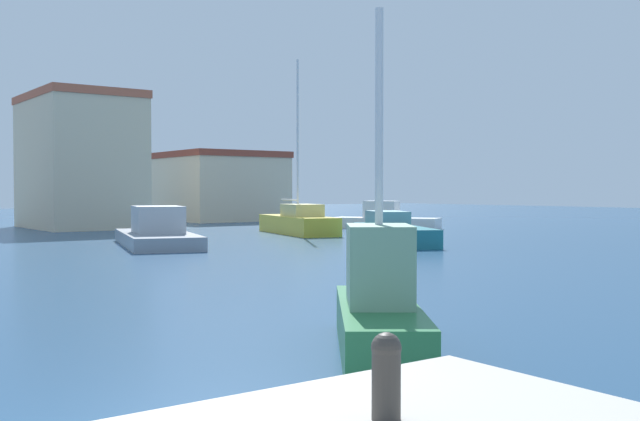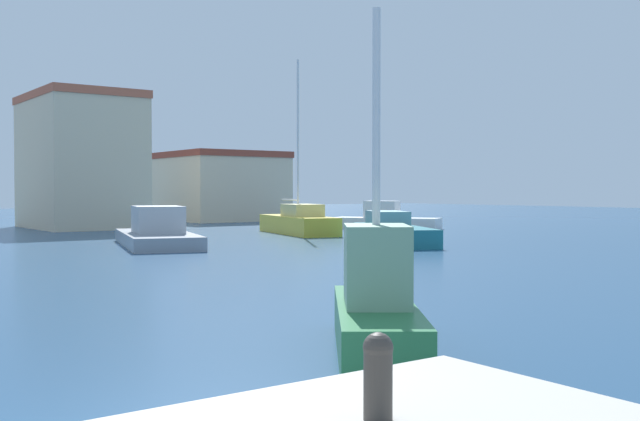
{
  "view_description": "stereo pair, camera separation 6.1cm",
  "coord_description": "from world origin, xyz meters",
  "px_view_note": "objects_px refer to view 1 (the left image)",
  "views": [
    {
      "loc": [
        -2.47,
        -5.99,
        2.43
      ],
      "look_at": [
        17.21,
        21.11,
        1.53
      ],
      "focal_mm": 41.96,
      "sensor_mm": 36.0,
      "label": 1
    },
    {
      "loc": [
        -2.43,
        -6.03,
        2.43
      ],
      "look_at": [
        17.21,
        21.11,
        1.53
      ],
      "focal_mm": 41.96,
      "sensor_mm": 36.0,
      "label": 2
    }
  ],
  "objects_px": {
    "motorboat_teal_far_left": "(392,232)",
    "sailboat_green_behind_lamppost": "(379,309)",
    "sailboat_yellow_far_right": "(298,222)",
    "mooring_bollard": "(386,372)",
    "motorboat_white_near_pier": "(385,220)",
    "motorboat_grey_distant_east": "(157,233)"
  },
  "relations": [
    {
      "from": "motorboat_teal_far_left",
      "to": "sailboat_green_behind_lamppost",
      "type": "relative_size",
      "value": 1.54
    },
    {
      "from": "sailboat_yellow_far_right",
      "to": "sailboat_green_behind_lamppost",
      "type": "relative_size",
      "value": 1.9
    },
    {
      "from": "mooring_bollard",
      "to": "sailboat_yellow_far_right",
      "type": "relative_size",
      "value": 0.06
    },
    {
      "from": "mooring_bollard",
      "to": "motorboat_white_near_pier",
      "type": "bearing_deg",
      "value": 49.06
    },
    {
      "from": "sailboat_yellow_far_right",
      "to": "motorboat_white_near_pier",
      "type": "relative_size",
      "value": 1.44
    },
    {
      "from": "mooring_bollard",
      "to": "sailboat_green_behind_lamppost",
      "type": "bearing_deg",
      "value": 49.91
    },
    {
      "from": "motorboat_teal_far_left",
      "to": "motorboat_grey_distant_east",
      "type": "height_order",
      "value": "motorboat_grey_distant_east"
    },
    {
      "from": "motorboat_grey_distant_east",
      "to": "mooring_bollard",
      "type": "bearing_deg",
      "value": -110.83
    },
    {
      "from": "motorboat_white_near_pier",
      "to": "sailboat_green_behind_lamppost",
      "type": "distance_m",
      "value": 36.5
    },
    {
      "from": "sailboat_yellow_far_right",
      "to": "motorboat_grey_distant_east",
      "type": "height_order",
      "value": "sailboat_yellow_far_right"
    },
    {
      "from": "mooring_bollard",
      "to": "motorboat_teal_far_left",
      "type": "relative_size",
      "value": 0.07
    },
    {
      "from": "mooring_bollard",
      "to": "motorboat_grey_distant_east",
      "type": "relative_size",
      "value": 0.06
    },
    {
      "from": "sailboat_yellow_far_right",
      "to": "sailboat_green_behind_lamppost",
      "type": "height_order",
      "value": "sailboat_yellow_far_right"
    },
    {
      "from": "mooring_bollard",
      "to": "sailboat_yellow_far_right",
      "type": "bearing_deg",
      "value": 56.54
    },
    {
      "from": "mooring_bollard",
      "to": "motorboat_white_near_pier",
      "type": "distance_m",
      "value": 42.85
    },
    {
      "from": "motorboat_white_near_pier",
      "to": "sailboat_green_behind_lamppost",
      "type": "bearing_deg",
      "value": -131.09
    },
    {
      "from": "sailboat_green_behind_lamppost",
      "to": "motorboat_grey_distant_east",
      "type": "height_order",
      "value": "sailboat_green_behind_lamppost"
    },
    {
      "from": "motorboat_white_near_pier",
      "to": "motorboat_teal_far_left",
      "type": "relative_size",
      "value": 0.86
    },
    {
      "from": "motorboat_white_near_pier",
      "to": "motorboat_teal_far_left",
      "type": "xyz_separation_m",
      "value": [
        -8.25,
        -10.04,
        -0.04
      ]
    },
    {
      "from": "sailboat_yellow_far_right",
      "to": "motorboat_grey_distant_east",
      "type": "bearing_deg",
      "value": -158.71
    },
    {
      "from": "mooring_bollard",
      "to": "sailboat_green_behind_lamppost",
      "type": "distance_m",
      "value": 6.37
    },
    {
      "from": "sailboat_yellow_far_right",
      "to": "motorboat_white_near_pier",
      "type": "distance_m",
      "value": 7.71
    }
  ]
}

